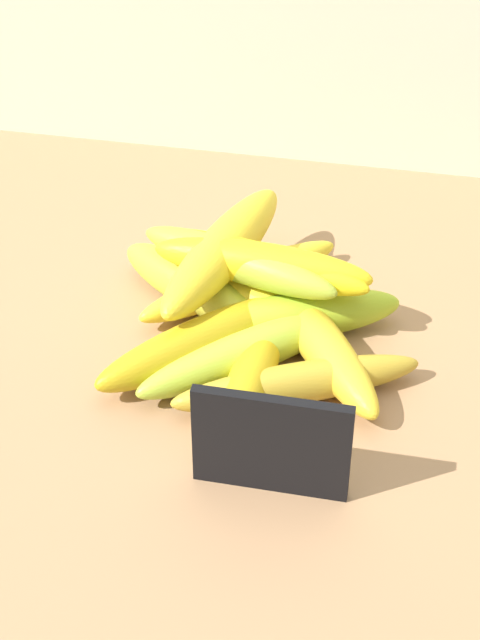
# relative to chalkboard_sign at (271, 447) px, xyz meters

# --- Properties ---
(counter_top) EXTENTS (1.10, 0.76, 0.03)m
(counter_top) POSITION_rel_chalkboard_sign_xyz_m (-0.13, 0.09, -0.05)
(counter_top) COLOR #A27853
(counter_top) RESTS_ON ground
(chalkboard_sign) EXTENTS (0.11, 0.02, 0.08)m
(chalkboard_sign) POSITION_rel_chalkboard_sign_xyz_m (0.00, 0.00, 0.00)
(chalkboard_sign) COLOR black
(chalkboard_sign) RESTS_ON counter_top
(banana_0) EXTENTS (0.13, 0.17, 0.04)m
(banana_0) POSITION_rel_chalkboard_sign_xyz_m (0.02, 0.14, -0.02)
(banana_0) COLOR yellow
(banana_0) RESTS_ON counter_top
(banana_1) EXTENTS (0.16, 0.12, 0.04)m
(banana_1) POSITION_rel_chalkboard_sign_xyz_m (-0.11, 0.20, -0.02)
(banana_1) COLOR gold
(banana_1) RESTS_ON counter_top
(banana_2) EXTENTS (0.19, 0.12, 0.03)m
(banana_2) POSITION_rel_chalkboard_sign_xyz_m (0.00, 0.09, -0.02)
(banana_2) COLOR gold
(banana_2) RESTS_ON counter_top
(banana_3) EXTENTS (0.17, 0.17, 0.03)m
(banana_3) POSITION_rel_chalkboard_sign_xyz_m (-0.07, 0.22, -0.02)
(banana_3) COLOR yellow
(banana_3) RESTS_ON counter_top
(banana_4) EXTENTS (0.16, 0.08, 0.04)m
(banana_4) POSITION_rel_chalkboard_sign_xyz_m (-0.05, 0.19, -0.02)
(banana_4) COLOR yellow
(banana_4) RESTS_ON counter_top
(banana_5) EXTENTS (0.17, 0.17, 0.04)m
(banana_5) POSITION_rel_chalkboard_sign_xyz_m (-0.08, 0.13, -0.02)
(banana_5) COLOR #B99A16
(banana_5) RESTS_ON counter_top
(banana_6) EXTENTS (0.18, 0.11, 0.04)m
(banana_6) POSITION_rel_chalkboard_sign_xyz_m (-0.01, 0.17, -0.02)
(banana_6) COLOR #A4C227
(banana_6) RESTS_ON counter_top
(banana_7) EXTENTS (0.18, 0.17, 0.04)m
(banana_7) POSITION_rel_chalkboard_sign_xyz_m (-0.04, 0.12, -0.02)
(banana_7) COLOR #A6C134
(banana_7) RESTS_ON counter_top
(banana_8) EXTENTS (0.04, 0.16, 0.03)m
(banana_8) POSITION_rel_chalkboard_sign_xyz_m (-0.03, 0.09, -0.02)
(banana_8) COLOR gold
(banana_8) RESTS_ON counter_top
(banana_9) EXTENTS (0.19, 0.05, 0.04)m
(banana_9) POSITION_rel_chalkboard_sign_xyz_m (-0.04, 0.19, 0.02)
(banana_9) COLOR yellow
(banana_9) RESTS_ON banana_4
(banana_10) EXTENTS (0.18, 0.09, 0.03)m
(banana_10) POSITION_rel_chalkboard_sign_xyz_m (-0.06, 0.19, 0.02)
(banana_10) COLOR #A2B533
(banana_10) RESTS_ON banana_4
(banana_11) EXTENTS (0.09, 0.21, 0.04)m
(banana_11) POSITION_rel_chalkboard_sign_xyz_m (-0.08, 0.21, 0.02)
(banana_11) COLOR yellow
(banana_11) RESTS_ON banana_3
(banana_12) EXTENTS (0.20, 0.08, 0.03)m
(banana_12) POSITION_rel_chalkboard_sign_xyz_m (-0.05, 0.20, 0.02)
(banana_12) COLOR yellow
(banana_12) RESTS_ON banana_4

